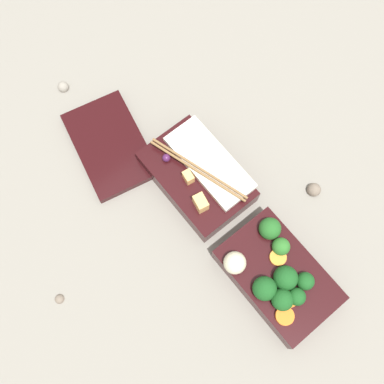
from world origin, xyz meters
The scene contains 7 objects.
ground_plane centered at (0.00, 0.00, 0.00)m, with size 3.00×3.00×0.00m, color gray.
bento_tray_vegetable centered at (-0.11, 0.01, 0.03)m, with size 0.21×0.14×0.08m.
bento_tray_rice centered at (0.12, -0.01, 0.03)m, with size 0.21×0.13×0.07m.
bento_lid centered at (0.29, 0.09, 0.01)m, with size 0.21×0.13×0.02m, color black.
pebble_0 centered at (0.10, 0.33, 0.00)m, with size 0.02×0.02×0.02m, color #7A6B5B.
pebble_1 centered at (0.46, 0.09, 0.01)m, with size 0.02×0.02×0.02m, color gray.
pebble_2 centered at (-0.04, -0.16, 0.01)m, with size 0.03×0.03×0.03m, color #7A6B5B.
Camera 1 is at (-0.11, 0.19, 0.83)m, focal length 42.00 mm.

